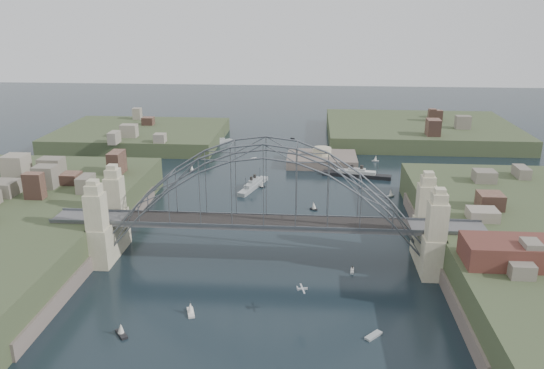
% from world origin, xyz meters
% --- Properties ---
extents(ground, '(500.00, 500.00, 0.00)m').
position_xyz_m(ground, '(0.00, 0.00, 0.00)').
color(ground, black).
rests_on(ground, ground).
extents(bridge, '(84.00, 13.80, 24.60)m').
position_xyz_m(bridge, '(0.00, 0.00, 12.32)').
color(bridge, '#555558').
rests_on(bridge, ground).
extents(headland_nw, '(60.00, 45.00, 9.00)m').
position_xyz_m(headland_nw, '(-55.00, 95.00, 0.50)').
color(headland_nw, '#384528').
rests_on(headland_nw, ground).
extents(headland_ne, '(70.00, 55.00, 9.50)m').
position_xyz_m(headland_ne, '(50.00, 110.00, 0.75)').
color(headland_ne, '#384528').
rests_on(headland_ne, ground).
extents(fort_island, '(22.00, 16.00, 9.40)m').
position_xyz_m(fort_island, '(12.00, 70.00, -0.34)').
color(fort_island, '#60534B').
rests_on(fort_island, ground).
extents(wharf_shed, '(20.00, 8.00, 4.00)m').
position_xyz_m(wharf_shed, '(44.00, -14.00, 10.00)').
color(wharf_shed, '#592D26').
rests_on(wharf_shed, shore_east).
extents(finger_pier, '(4.00, 22.00, 1.40)m').
position_xyz_m(finger_pier, '(39.00, -28.00, 0.70)').
color(finger_pier, '#555558').
rests_on(finger_pier, ground).
extents(naval_cruiser_near, '(6.98, 16.33, 4.93)m').
position_xyz_m(naval_cruiser_near, '(-7.28, 44.47, 0.76)').
color(naval_cruiser_near, '#999FA1').
rests_on(naval_cruiser_near, ground).
extents(naval_cruiser_far, '(11.31, 10.73, 4.63)m').
position_xyz_m(naval_cruiser_far, '(-26.45, 93.12, 0.72)').
color(naval_cruiser_far, '#999FA1').
rests_on(naval_cruiser_far, ground).
extents(ocean_liner, '(20.29, 6.67, 4.94)m').
position_xyz_m(ocean_liner, '(22.17, 57.05, 0.77)').
color(ocean_liner, black).
rests_on(ocean_liner, ground).
extents(aeroplane, '(1.83, 3.26, 0.48)m').
position_xyz_m(aeroplane, '(7.61, -19.64, 5.00)').
color(aeroplane, silver).
extents(small_boat_a, '(1.63, 2.92, 2.38)m').
position_xyz_m(small_boat_a, '(-20.03, 18.69, 0.79)').
color(small_boat_a, beige).
rests_on(small_boat_a, ground).
extents(small_boat_b, '(2.01, 1.42, 2.38)m').
position_xyz_m(small_boat_b, '(9.57, 28.91, 0.96)').
color(small_boat_b, beige).
rests_on(small_boat_b, ground).
extents(small_boat_c, '(1.96, 3.28, 2.38)m').
position_xyz_m(small_boat_c, '(-10.53, -20.36, 0.74)').
color(small_boat_c, beige).
rests_on(small_boat_c, ground).
extents(small_boat_d, '(2.07, 1.78, 2.38)m').
position_xyz_m(small_boat_d, '(29.96, 40.16, 0.93)').
color(small_boat_d, beige).
rests_on(small_boat_d, ground).
extents(small_boat_e, '(1.18, 3.13, 2.38)m').
position_xyz_m(small_boat_e, '(-27.84, 59.29, 0.74)').
color(small_boat_e, beige).
rests_on(small_boat_e, ground).
extents(small_boat_f, '(1.57, 1.37, 2.38)m').
position_xyz_m(small_boat_f, '(-4.74, 45.22, 1.04)').
color(small_boat_f, beige).
rests_on(small_boat_f, ground).
extents(small_boat_g, '(2.95, 3.03, 0.45)m').
position_xyz_m(small_boat_g, '(18.86, -24.66, 0.15)').
color(small_boat_g, beige).
rests_on(small_boat_g, ground).
extents(small_boat_h, '(2.05, 1.89, 0.45)m').
position_xyz_m(small_boat_h, '(-10.38, 74.39, 0.15)').
color(small_boat_h, beige).
rests_on(small_boat_h, ground).
extents(small_boat_i, '(1.90, 2.53, 1.43)m').
position_xyz_m(small_boat_i, '(28.25, 17.49, 0.28)').
color(small_boat_i, beige).
rests_on(small_boat_i, ground).
extents(small_boat_j, '(2.66, 2.94, 2.38)m').
position_xyz_m(small_boat_j, '(-19.84, -27.18, 0.76)').
color(small_boat_j, beige).
rests_on(small_boat_j, ground).
extents(small_boat_k, '(1.67, 1.30, 0.45)m').
position_xyz_m(small_boat_k, '(1.34, 103.76, 0.15)').
color(small_boat_k, beige).
rests_on(small_boat_k, ground).
extents(small_boat_l, '(2.30, 1.87, 1.43)m').
position_xyz_m(small_boat_l, '(-45.12, 35.76, 0.29)').
color(small_boat_l, beige).
rests_on(small_boat_l, ground).
extents(small_boat_m, '(0.86, 2.03, 1.43)m').
position_xyz_m(small_boat_m, '(16.99, -3.67, 0.29)').
color(small_boat_m, beige).
rests_on(small_boat_m, ground).
extents(small_boat_n, '(2.41, 1.18, 2.38)m').
position_xyz_m(small_boat_n, '(29.55, 74.19, 0.88)').
color(small_boat_n, beige).
rests_on(small_boat_n, ground).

